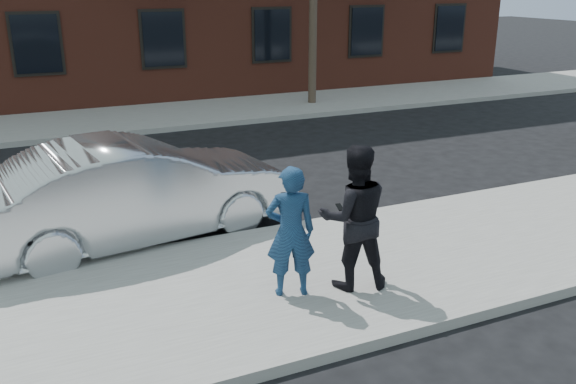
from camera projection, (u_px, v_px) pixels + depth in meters
name	position (u px, v px, depth m)	size (l,w,h in m)	color
ground	(370.00, 263.00, 9.10)	(100.00, 100.00, 0.00)	black
near_sidewalk	(379.00, 265.00, 8.86)	(50.00, 3.50, 0.15)	gray
near_curb	(322.00, 223.00, 10.41)	(50.00, 0.10, 0.15)	#999691
far_sidewalk	(178.00, 115.00, 18.76)	(50.00, 3.50, 0.15)	gray
far_curb	(194.00, 127.00, 17.21)	(50.00, 0.10, 0.15)	#999691
silver_sedan	(137.00, 191.00, 9.67)	(1.76, 5.03, 1.66)	#B7BABF
man_hoodie	(290.00, 232.00, 7.63)	(0.72, 0.58, 1.72)	navy
man_peacoat	(354.00, 217.00, 7.82)	(1.10, 0.96, 1.93)	black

